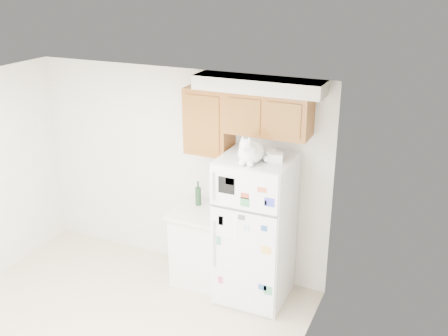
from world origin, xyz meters
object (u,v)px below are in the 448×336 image
Objects in this scene: refrigerator at (255,230)px; storage_box_back at (266,153)px; storage_box_front at (276,158)px; cat at (250,152)px; bottle_green at (198,193)px; base_counter at (202,245)px; bottle_amber at (218,195)px.

storage_box_back is (0.09, 0.04, 0.90)m from refrigerator.
storage_box_front is (0.13, -0.07, -0.01)m from storage_box_back.
cat is 0.28m from storage_box_front.
bottle_green is (-1.02, 0.23, -0.67)m from storage_box_front.
storage_box_back reaches higher than refrigerator.
base_counter is 1.99× the size of cat.
storage_box_front reaches higher than refrigerator.
refrigerator is 3.69× the size of cat.
storage_box_front is 1.09m from bottle_amber.
storage_box_front reaches higher than bottle_green.
refrigerator is at bearing -13.89° from bottle_green.
cat is 0.25m from storage_box_back.
bottle_green is at bearing 155.92° from storage_box_front.
storage_box_back reaches higher than base_counter.
storage_box_back is at bearing -9.95° from bottle_green.
cat is 1.67× the size of bottle_amber.
refrigerator reaches higher than base_counter.
refrigerator is at bearing 160.70° from storage_box_front.
bottle_green is 0.23m from bottle_amber.
storage_box_front is at bearing -6.52° from base_counter.
base_counter is at bearing -48.83° from bottle_green.
refrigerator is 6.14× the size of bottle_amber.
bottle_green is at bearing -169.70° from storage_box_back.
cat reaches higher than storage_box_front.
cat reaches higher than base_counter.
storage_box_back is at bearing 139.15° from storage_box_front.
bottle_amber is at bearing 16.24° from bottle_green.
refrigerator is 11.33× the size of storage_box_front.
base_counter is 3.03× the size of bottle_green.
refrigerator is 0.90m from storage_box_back.
cat is 2.56× the size of storage_box_back.
refrigerator is at bearing -6.10° from base_counter.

